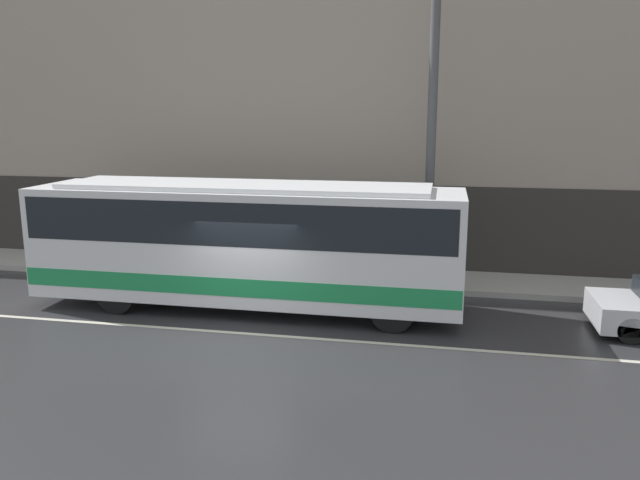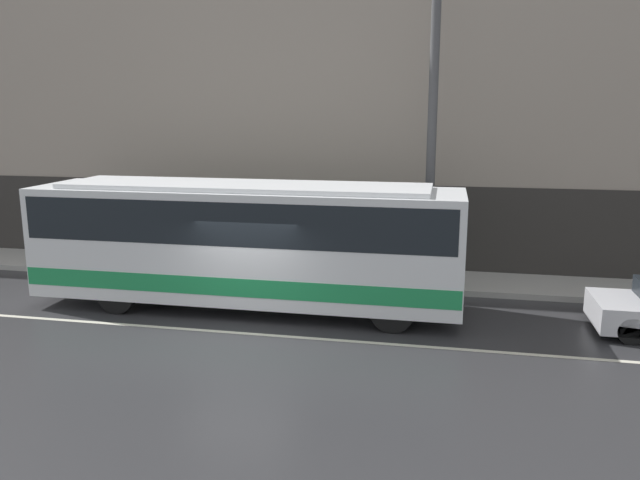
{
  "view_description": "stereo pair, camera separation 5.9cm",
  "coord_description": "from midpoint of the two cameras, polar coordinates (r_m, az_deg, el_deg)",
  "views": [
    {
      "loc": [
        4.53,
        -13.09,
        5.11
      ],
      "look_at": [
        1.53,
        1.91,
        1.89
      ],
      "focal_mm": 35.0,
      "sensor_mm": 36.0,
      "label": 1
    },
    {
      "loc": [
        4.59,
        -13.08,
        5.11
      ],
      "look_at": [
        1.53,
        1.91,
        1.89
      ],
      "focal_mm": 35.0,
      "sensor_mm": 36.0,
      "label": 2
    }
  ],
  "objects": [
    {
      "name": "building_facade",
      "position": [
        20.06,
        -1.93,
        15.79
      ],
      "size": [
        60.0,
        0.35,
        13.37
      ],
      "color": "gray",
      "rests_on": "ground_plane"
    },
    {
      "name": "transit_bus",
      "position": [
        16.13,
        -6.92,
        0.12
      ],
      "size": [
        11.0,
        2.56,
        3.26
      ],
      "color": "white",
      "rests_on": "ground_plane"
    },
    {
      "name": "ground_plane",
      "position": [
        14.77,
        -7.5,
        -8.45
      ],
      "size": [
        60.0,
        60.0,
        0.0
      ],
      "primitive_type": "plane",
      "color": "#2D2D30"
    },
    {
      "name": "utility_pole_near",
      "position": [
        17.78,
        10.07,
        9.76
      ],
      "size": [
        0.26,
        0.26,
        8.66
      ],
      "color": "#4C4C4F",
      "rests_on": "sidewalk"
    },
    {
      "name": "sidewalk",
      "position": [
        19.44,
        -2.66,
        -3.09
      ],
      "size": [
        60.0,
        2.26,
        0.17
      ],
      "color": "#A09E99",
      "rests_on": "ground_plane"
    },
    {
      "name": "lane_stripe",
      "position": [
        14.77,
        -7.5,
        -8.44
      ],
      "size": [
        54.0,
        0.14,
        0.01
      ],
      "color": "beige",
      "rests_on": "ground_plane"
    }
  ]
}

